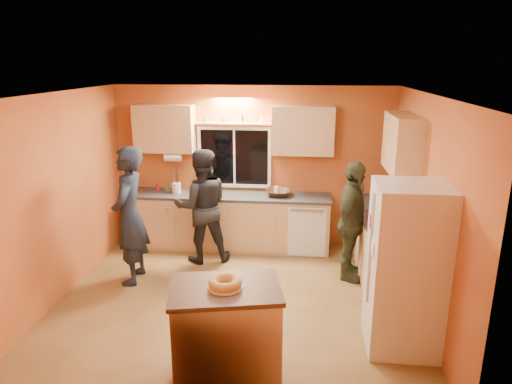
# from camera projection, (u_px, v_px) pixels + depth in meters

# --- Properties ---
(ground) EXTENTS (4.50, 4.50, 0.00)m
(ground) POSITION_uv_depth(u_px,v_px,m) (237.00, 299.00, 5.90)
(ground) COLOR brown
(ground) RESTS_ON ground
(room_shell) EXTENTS (4.54, 4.04, 2.61)m
(room_shell) POSITION_uv_depth(u_px,v_px,m) (249.00, 170.00, 5.84)
(room_shell) COLOR #BF7431
(room_shell) RESTS_ON ground
(back_counter) EXTENTS (4.23, 0.62, 0.90)m
(back_counter) POSITION_uv_depth(u_px,v_px,m) (252.00, 222.00, 7.40)
(back_counter) COLOR tan
(back_counter) RESTS_ON ground
(right_counter) EXTENTS (0.62, 1.84, 0.90)m
(right_counter) POSITION_uv_depth(u_px,v_px,m) (386.00, 257.00, 6.07)
(right_counter) COLOR tan
(right_counter) RESTS_ON ground
(refrigerator) EXTENTS (0.72, 0.70, 1.80)m
(refrigerator) POSITION_uv_depth(u_px,v_px,m) (406.00, 268.00, 4.71)
(refrigerator) COLOR silver
(refrigerator) RESTS_ON ground
(island) EXTENTS (1.13, 0.88, 0.98)m
(island) POSITION_uv_depth(u_px,v_px,m) (226.00, 333.00, 4.29)
(island) COLOR tan
(island) RESTS_ON ground
(bundt_pastry) EXTENTS (0.31, 0.31, 0.09)m
(bundt_pastry) POSITION_uv_depth(u_px,v_px,m) (225.00, 283.00, 4.14)
(bundt_pastry) COLOR #B37C49
(bundt_pastry) RESTS_ON island
(person_left) EXTENTS (0.50, 0.72, 1.90)m
(person_left) POSITION_uv_depth(u_px,v_px,m) (130.00, 216.00, 6.15)
(person_left) COLOR black
(person_left) RESTS_ON ground
(person_center) EXTENTS (1.00, 0.88, 1.73)m
(person_center) POSITION_uv_depth(u_px,v_px,m) (202.00, 206.00, 6.83)
(person_center) COLOR black
(person_center) RESTS_ON ground
(person_right) EXTENTS (0.73, 1.07, 1.68)m
(person_right) POSITION_uv_depth(u_px,v_px,m) (352.00, 222.00, 6.25)
(person_right) COLOR #353D26
(person_right) RESTS_ON ground
(mixing_bowl) EXTENTS (0.43, 0.43, 0.10)m
(mixing_bowl) POSITION_uv_depth(u_px,v_px,m) (278.00, 193.00, 7.24)
(mixing_bowl) COLOR black
(mixing_bowl) RESTS_ON back_counter
(utensil_crock) EXTENTS (0.14, 0.14, 0.17)m
(utensil_crock) POSITION_uv_depth(u_px,v_px,m) (177.00, 188.00, 7.36)
(utensil_crock) COLOR #EFEAC8
(utensil_crock) RESTS_ON back_counter
(potted_plant) EXTENTS (0.31, 0.29, 0.28)m
(potted_plant) POSITION_uv_depth(u_px,v_px,m) (387.00, 216.00, 5.87)
(potted_plant) COLOR gray
(potted_plant) RESTS_ON right_counter
(red_box) EXTENTS (0.18, 0.16, 0.07)m
(red_box) POSITION_uv_depth(u_px,v_px,m) (381.00, 211.00, 6.40)
(red_box) COLOR #AA1A2F
(red_box) RESTS_ON right_counter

